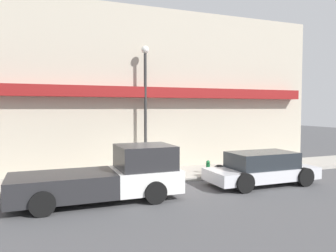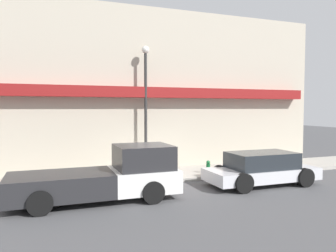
# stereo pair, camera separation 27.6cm
# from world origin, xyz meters

# --- Properties ---
(ground_plane) EXTENTS (80.00, 80.00, 0.00)m
(ground_plane) POSITION_xyz_m (0.00, 0.00, 0.00)
(ground_plane) COLOR #4C4C4F
(sidewalk) EXTENTS (36.00, 2.71, 0.16)m
(sidewalk) POSITION_xyz_m (0.00, 1.35, 0.08)
(sidewalk) COLOR #ADA89E
(sidewalk) RESTS_ON ground
(building) EXTENTS (19.80, 3.80, 10.33)m
(building) POSITION_xyz_m (-0.02, 4.19, 4.07)
(building) COLOR #BCB29E
(building) RESTS_ON ground
(pickup_truck) EXTENTS (5.65, 2.23, 1.86)m
(pickup_truck) POSITION_xyz_m (-2.57, -1.58, 0.82)
(pickup_truck) COLOR white
(pickup_truck) RESTS_ON ground
(parked_car) EXTENTS (4.67, 2.04, 1.36)m
(parked_car) POSITION_xyz_m (3.79, -1.58, 0.68)
(parked_car) COLOR silver
(parked_car) RESTS_ON ground
(fire_hydrant) EXTENTS (0.19, 0.19, 0.60)m
(fire_hydrant) POSITION_xyz_m (2.45, 0.60, 0.46)
(fire_hydrant) COLOR #196633
(fire_hydrant) RESTS_ON sidewalk
(street_lamp) EXTENTS (0.36, 0.36, 5.93)m
(street_lamp) POSITION_xyz_m (-0.08, 2.16, 3.84)
(street_lamp) COLOR #2D2D2D
(street_lamp) RESTS_ON sidewalk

